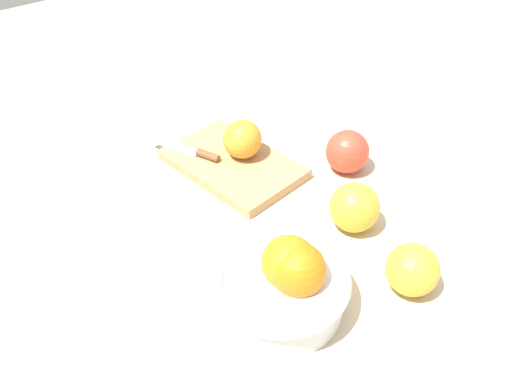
{
  "coord_description": "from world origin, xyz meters",
  "views": [
    {
      "loc": [
        -0.51,
        0.47,
        0.59
      ],
      "look_at": [
        0.02,
        0.05,
        0.04
      ],
      "focal_mm": 37.28,
      "sensor_mm": 36.0,
      "label": 1
    }
  ],
  "objects_px": {
    "cutting_board": "(233,164)",
    "apple_mid_left": "(412,270)",
    "orange_on_board": "(242,139)",
    "apple_front_center": "(347,152)",
    "apple_front_left": "(354,207)",
    "knife": "(193,151)",
    "bowl": "(283,282)"
  },
  "relations": [
    {
      "from": "apple_front_center",
      "to": "apple_mid_left",
      "type": "xyz_separation_m",
      "value": [
        -0.25,
        0.13,
        -0.0
      ]
    },
    {
      "from": "knife",
      "to": "apple_front_center",
      "type": "height_order",
      "value": "apple_front_center"
    },
    {
      "from": "knife",
      "to": "apple_mid_left",
      "type": "bearing_deg",
      "value": -170.68
    },
    {
      "from": "apple_front_left",
      "to": "apple_mid_left",
      "type": "xyz_separation_m",
      "value": [
        -0.14,
        0.03,
        -0.0
      ]
    },
    {
      "from": "knife",
      "to": "apple_front_left",
      "type": "relative_size",
      "value": 1.88
    },
    {
      "from": "knife",
      "to": "bowl",
      "type": "bearing_deg",
      "value": 166.44
    },
    {
      "from": "orange_on_board",
      "to": "apple_mid_left",
      "type": "bearing_deg",
      "value": -179.23
    },
    {
      "from": "bowl",
      "to": "cutting_board",
      "type": "bearing_deg",
      "value": -23.98
    },
    {
      "from": "cutting_board",
      "to": "apple_mid_left",
      "type": "xyz_separation_m",
      "value": [
        -0.38,
        -0.03,
        0.03
      ]
    },
    {
      "from": "apple_front_left",
      "to": "apple_mid_left",
      "type": "distance_m",
      "value": 0.14
    },
    {
      "from": "knife",
      "to": "apple_front_center",
      "type": "xyz_separation_m",
      "value": [
        -0.19,
        -0.21,
        0.02
      ]
    },
    {
      "from": "bowl",
      "to": "orange_on_board",
      "type": "relative_size",
      "value": 2.68
    },
    {
      "from": "orange_on_board",
      "to": "apple_front_left",
      "type": "xyz_separation_m",
      "value": [
        -0.24,
        -0.04,
        -0.02
      ]
    },
    {
      "from": "bowl",
      "to": "apple_mid_left",
      "type": "xyz_separation_m",
      "value": [
        -0.09,
        -0.16,
        -0.01
      ]
    },
    {
      "from": "apple_front_left",
      "to": "apple_front_center",
      "type": "height_order",
      "value": "apple_front_left"
    },
    {
      "from": "cutting_board",
      "to": "apple_front_center",
      "type": "bearing_deg",
      "value": -128.84
    },
    {
      "from": "knife",
      "to": "apple_mid_left",
      "type": "relative_size",
      "value": 2.0
    },
    {
      "from": "cutting_board",
      "to": "orange_on_board",
      "type": "bearing_deg",
      "value": -89.87
    },
    {
      "from": "apple_front_left",
      "to": "bowl",
      "type": "bearing_deg",
      "value": 104.65
    },
    {
      "from": "apple_front_left",
      "to": "apple_front_center",
      "type": "distance_m",
      "value": 0.15
    },
    {
      "from": "orange_on_board",
      "to": "knife",
      "type": "xyz_separation_m",
      "value": [
        0.06,
        0.07,
        -0.03
      ]
    },
    {
      "from": "orange_on_board",
      "to": "apple_front_center",
      "type": "xyz_separation_m",
      "value": [
        -0.13,
        -0.14,
        -0.02
      ]
    },
    {
      "from": "orange_on_board",
      "to": "apple_front_center",
      "type": "relative_size",
      "value": 0.9
    },
    {
      "from": "orange_on_board",
      "to": "knife",
      "type": "distance_m",
      "value": 0.1
    },
    {
      "from": "apple_mid_left",
      "to": "apple_front_center",
      "type": "bearing_deg",
      "value": -27.57
    },
    {
      "from": "cutting_board",
      "to": "knife",
      "type": "xyz_separation_m",
      "value": [
        0.06,
        0.05,
        0.01
      ]
    },
    {
      "from": "bowl",
      "to": "knife",
      "type": "distance_m",
      "value": 0.37
    },
    {
      "from": "apple_mid_left",
      "to": "cutting_board",
      "type": "bearing_deg",
      "value": 4.17
    },
    {
      "from": "orange_on_board",
      "to": "apple_front_center",
      "type": "bearing_deg",
      "value": -133.2
    },
    {
      "from": "bowl",
      "to": "cutting_board",
      "type": "height_order",
      "value": "bowl"
    },
    {
      "from": "bowl",
      "to": "apple_front_center",
      "type": "height_order",
      "value": "bowl"
    },
    {
      "from": "cutting_board",
      "to": "knife",
      "type": "relative_size",
      "value": 1.63
    }
  ]
}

